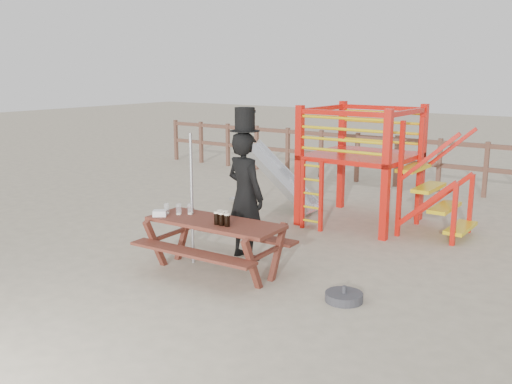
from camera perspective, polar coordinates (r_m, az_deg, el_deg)
The scene contains 10 objects.
ground at distance 7.64m, azimuth -2.95°, elevation -8.52°, with size 60.00×60.00×0.00m, color #BAAC91.
back_fence at distance 13.49m, azimuth 15.86°, elevation 3.36°, with size 15.09×0.09×1.20m.
playground_fort at distance 10.27m, azimuth 10.08°, elevation 2.89°, with size 4.71×1.84×2.10m.
picnic_table at distance 7.68m, azimuth -4.11°, elevation -4.82°, with size 1.93×1.38×0.72m.
man_with_hat at distance 8.12m, azimuth -1.10°, elevation -0.04°, with size 0.76×0.58×2.18m.
metal_pole at distance 7.98m, azimuth -6.43°, elevation -0.74°, with size 0.04×0.04×1.85m, color #B2B2B7.
parasol_base at distance 6.95m, azimuth 8.79°, elevation -10.33°, with size 0.45×0.45×0.19m.
paper_bag at distance 7.93m, azimuth -9.60°, elevation -2.10°, with size 0.18×0.14×0.08m, color white.
stout_pints at distance 7.40m, azimuth -3.40°, elevation -2.62°, with size 0.26×0.17×0.17m.
empty_glasses at distance 7.99m, azimuth -7.76°, elevation -1.73°, with size 0.35×0.25×0.15m.
Camera 1 is at (4.46, -5.58, 2.70)m, focal length 40.00 mm.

